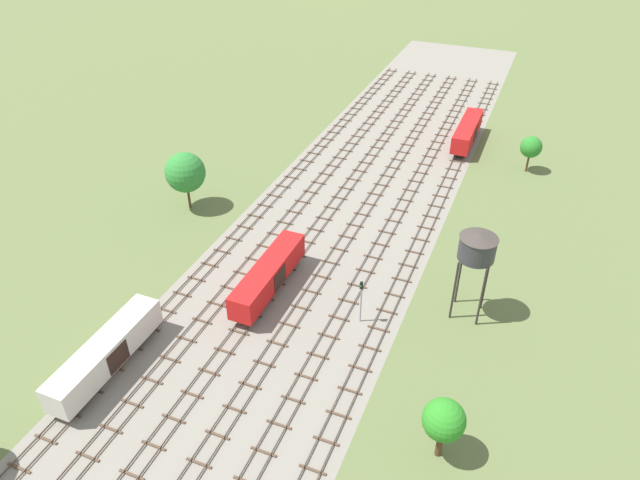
# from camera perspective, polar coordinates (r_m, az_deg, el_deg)

# --- Properties ---
(ground_plane) EXTENTS (480.00, 480.00, 0.00)m
(ground_plane) POSITION_cam_1_polar(r_m,az_deg,el_deg) (78.95, 2.03, 1.93)
(ground_plane) COLOR #5B6B3D
(ballast_bed) EXTENTS (26.46, 176.00, 0.01)m
(ballast_bed) POSITION_cam_1_polar(r_m,az_deg,el_deg) (78.95, 2.03, 1.93)
(ballast_bed) COLOR gray
(ballast_bed) RESTS_ON ground
(track_far_left) EXTENTS (2.40, 126.00, 0.29)m
(track_far_left) POSITION_cam_1_polar(r_m,az_deg,el_deg) (83.54, -4.97, 3.92)
(track_far_left) COLOR #47382D
(track_far_left) RESTS_ON ground
(track_left) EXTENTS (2.40, 126.00, 0.29)m
(track_left) POSITION_cam_1_polar(r_m,az_deg,el_deg) (81.83, -2.15, 3.32)
(track_left) COLOR #47382D
(track_left) RESTS_ON ground
(track_centre_left) EXTENTS (2.40, 126.00, 0.29)m
(track_centre_left) POSITION_cam_1_polar(r_m,az_deg,el_deg) (80.34, 0.78, 2.70)
(track_centre_left) COLOR #47382D
(track_centre_left) RESTS_ON ground
(track_centre) EXTENTS (2.40, 126.00, 0.29)m
(track_centre) POSITION_cam_1_polar(r_m,az_deg,el_deg) (79.07, 3.81, 2.04)
(track_centre) COLOR #47382D
(track_centre) RESTS_ON ground
(track_centre_right) EXTENTS (2.40, 126.00, 0.29)m
(track_centre_right) POSITION_cam_1_polar(r_m,az_deg,el_deg) (78.04, 6.93, 1.36)
(track_centre_right) COLOR #47382D
(track_centre_right) RESTS_ON ground
(track_right) EXTENTS (2.40, 126.00, 0.29)m
(track_right) POSITION_cam_1_polar(r_m,az_deg,el_deg) (77.25, 10.12, 0.65)
(track_right) COLOR #47382D
(track_right) RESTS_ON ground
(freight_boxcar_far_left_nearest) EXTENTS (2.87, 14.00, 3.60)m
(freight_boxcar_far_left_nearest) POSITION_cam_1_polar(r_m,az_deg,el_deg) (59.77, -20.31, -10.35)
(freight_boxcar_far_left_nearest) COLOR beige
(freight_boxcar_far_left_nearest) RESTS_ON ground
(freight_boxcar_centre_left_near) EXTENTS (2.87, 14.00, 3.60)m
(freight_boxcar_centre_left_near) POSITION_cam_1_polar(r_m,az_deg,el_deg) (65.42, -5.08, -3.41)
(freight_boxcar_centre_left_near) COLOR red
(freight_boxcar_centre_left_near) RESTS_ON ground
(freight_boxcar_right_mid) EXTENTS (2.87, 14.00, 3.60)m
(freight_boxcar_right_mid) POSITION_cam_1_polar(r_m,az_deg,el_deg) (102.06, 14.29, 10.36)
(freight_boxcar_right_mid) COLOR red
(freight_boxcar_right_mid) RESTS_ON ground
(water_tower) EXTENTS (3.96, 3.96, 10.42)m
(water_tower) POSITION_cam_1_polar(r_m,az_deg,el_deg) (60.64, 15.23, -0.72)
(water_tower) COLOR #2D2826
(water_tower) RESTS_ON ground
(signal_post_nearest) EXTENTS (0.28, 0.47, 5.57)m
(signal_post_nearest) POSITION_cam_1_polar(r_m,az_deg,el_deg) (60.75, 4.07, -5.54)
(signal_post_nearest) COLOR gray
(signal_post_nearest) RESTS_ON ground
(lineside_tree_0) EXTENTS (3.27, 3.27, 5.77)m
(lineside_tree_0) POSITION_cam_1_polar(r_m,az_deg,el_deg) (95.09, 20.06, 8.58)
(lineside_tree_0) COLOR #4C331E
(lineside_tree_0) RESTS_ON ground
(lineside_tree_1) EXTENTS (3.57, 3.57, 6.22)m
(lineside_tree_1) POSITION_cam_1_polar(r_m,az_deg,el_deg) (49.55, 12.09, -16.97)
(lineside_tree_1) COLOR #4C331E
(lineside_tree_1) RESTS_ON ground
(lineside_tree_2) EXTENTS (5.51, 5.51, 8.34)m
(lineside_tree_2) POSITION_cam_1_polar(r_m,az_deg,el_deg) (81.09, -13.12, 6.49)
(lineside_tree_2) COLOR #4C331E
(lineside_tree_2) RESTS_ON ground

